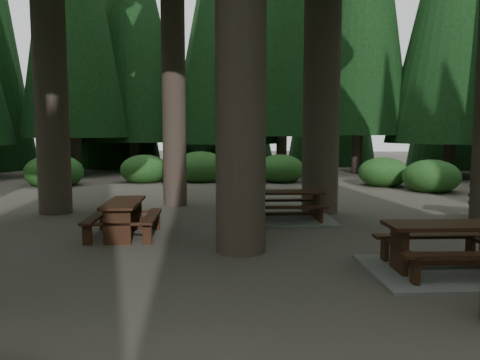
# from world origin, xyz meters

# --- Properties ---
(ground) EXTENTS (80.00, 80.00, 0.00)m
(ground) POSITION_xyz_m (0.00, 0.00, 0.00)
(ground) COLOR #4B453D
(ground) RESTS_ON ground
(picnic_table_a) EXTENTS (2.41, 2.09, 0.74)m
(picnic_table_a) POSITION_xyz_m (3.85, -0.77, 0.24)
(picnic_table_a) COLOR gray
(picnic_table_a) RESTS_ON ground
(picnic_table_b) EXTENTS (1.52, 1.78, 0.69)m
(picnic_table_b) POSITION_xyz_m (-1.56, 1.06, 0.46)
(picnic_table_b) COLOR black
(picnic_table_b) RESTS_ON ground
(picnic_table_c) EXTENTS (2.22, 1.92, 0.68)m
(picnic_table_c) POSITION_xyz_m (1.62, 3.02, 0.22)
(picnic_table_c) COLOR gray
(picnic_table_c) RESTS_ON ground
(shrub_ring) EXTENTS (23.86, 24.64, 1.49)m
(shrub_ring) POSITION_xyz_m (0.70, 0.75, 0.40)
(shrub_ring) COLOR #21591E
(shrub_ring) RESTS_ON ground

